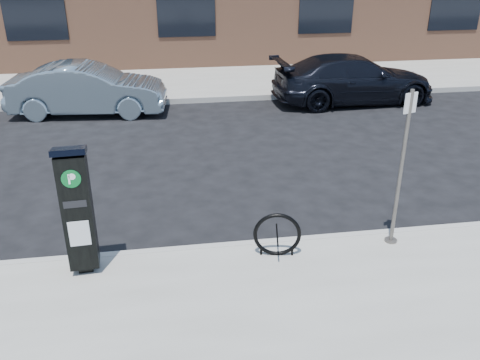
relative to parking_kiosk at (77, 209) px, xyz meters
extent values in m
plane|color=black|center=(2.15, 0.35, -1.07)|extent=(120.00, 120.00, 0.00)
cube|color=gray|center=(2.15, 14.35, -1.00)|extent=(60.00, 12.00, 0.15)
cube|color=#9E9B93|center=(2.15, 0.33, -1.00)|extent=(60.00, 0.12, 0.16)
cube|color=#9E9B93|center=(2.15, 8.37, -1.00)|extent=(60.00, 0.12, 0.16)
cube|color=black|center=(0.00, 0.00, -0.88)|extent=(0.20, 0.20, 0.09)
cube|color=black|center=(0.00, 0.00, -0.03)|extent=(0.40, 0.35, 1.59)
cube|color=black|center=(0.00, 0.00, 0.80)|extent=(0.44, 0.39, 0.15)
cylinder|color=#075420|center=(0.01, -0.17, 0.50)|extent=(0.23, 0.03, 0.23)
cube|color=white|center=(0.01, -0.17, 0.50)|extent=(0.08, 0.01, 0.13)
cube|color=silver|center=(0.01, -0.17, -0.27)|extent=(0.26, 0.03, 0.36)
cube|color=black|center=(0.01, -0.17, 0.16)|extent=(0.28, 0.03, 0.09)
cylinder|color=#615A56|center=(4.39, 0.05, -0.91)|extent=(0.18, 0.18, 0.03)
cylinder|color=#615A56|center=(4.39, 0.05, 0.23)|extent=(0.06, 0.06, 2.30)
cube|color=silver|center=(4.39, 0.05, 1.19)|extent=(0.20, 0.08, 0.28)
torus|color=black|center=(2.63, -0.05, -0.59)|extent=(0.67, 0.18, 0.67)
cylinder|color=black|center=(2.41, -0.01, -0.86)|extent=(0.03, 0.03, 0.13)
cylinder|color=black|center=(2.85, -0.09, -0.86)|extent=(0.03, 0.03, 0.13)
imported|color=#7D929F|center=(-0.80, 7.75, -0.40)|extent=(4.21, 1.80, 1.35)
imported|color=black|center=(6.61, 7.75, -0.40)|extent=(4.73, 2.08, 1.35)
camera|label=1|loc=(1.18, -6.00, 3.07)|focal=38.00mm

